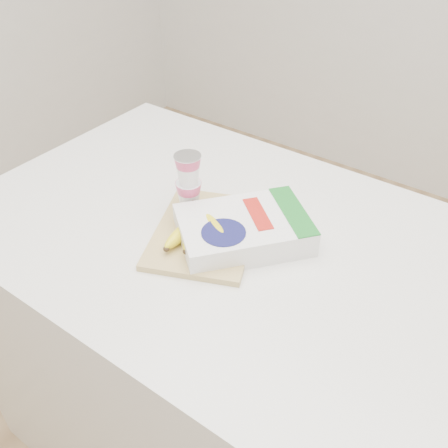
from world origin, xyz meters
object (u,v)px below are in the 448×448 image
(cutting_board, at_px, (205,232))
(bananas, at_px, (198,228))
(yogurt_stack, at_px, (188,181))
(table, at_px, (222,354))
(cereal_box, at_px, (244,230))

(cutting_board, bearing_deg, bananas, -106.09)
(yogurt_stack, bearing_deg, bananas, -41.01)
(table, height_order, yogurt_stack, yogurt_stack)
(table, relative_size, yogurt_stack, 8.45)
(table, relative_size, cutting_board, 4.13)
(cutting_board, bearing_deg, yogurt_stack, 128.41)
(bananas, bearing_deg, yogurt_stack, 138.99)
(table, distance_m, cutting_board, 0.49)
(bananas, xyz_separation_m, yogurt_stack, (-0.09, 0.07, 0.06))
(cereal_box, bearing_deg, yogurt_stack, -143.53)
(table, xyz_separation_m, cutting_board, (-0.02, -0.04, 0.49))
(cereal_box, bearing_deg, bananas, -101.61)
(table, xyz_separation_m, bananas, (-0.01, -0.07, 0.52))
(bananas, xyz_separation_m, cereal_box, (0.08, 0.07, -0.01))
(table, distance_m, bananas, 0.53)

